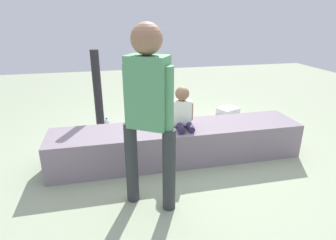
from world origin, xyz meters
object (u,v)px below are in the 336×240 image
Objects in this scene: handbag_black_leather at (145,116)px; child_seated at (183,110)px; adult_standing at (148,104)px; gift_bag at (238,126)px; water_bottle_near_gift at (107,124)px; cake_plate at (164,127)px; party_cup_red at (177,124)px; cake_box_white at (228,111)px.

child_seated is at bearing -77.66° from handbag_black_leather.
adult_standing reaches higher than handbag_black_leather.
handbag_black_leather is at bearing 149.27° from gift_bag.
child_seated is 0.30× the size of adult_standing.
water_bottle_near_gift is 0.51× the size of handbag_black_leather.
handbag_black_leather is (-0.05, 1.24, -0.30)m from cake_plate.
water_bottle_near_gift is at bearing 171.44° from party_cup_red.
party_cup_red is at bearing 68.21° from adult_standing.
party_cup_red is (0.71, 1.78, -0.92)m from adult_standing.
adult_standing is at bearing -79.47° from water_bottle_near_gift.
child_seated reaches higher than water_bottle_near_gift.
cake_plate is at bearing -87.49° from handbag_black_leather.
cake_plate is 2.03m from cake_box_white.
cake_plate is at bearing -60.50° from water_bottle_near_gift.
handbag_black_leather is (-1.49, -0.14, 0.08)m from cake_box_white.
child_seated reaches higher than cake_plate.
adult_standing is 2.16m from water_bottle_near_gift.
adult_standing reaches higher than water_bottle_near_gift.
adult_standing is at bearing -96.82° from handbag_black_leather.
water_bottle_near_gift is (-0.87, 1.16, -0.55)m from child_seated.
handbag_black_leather is at bearing 102.34° from child_seated.
cake_plate reaches higher than gift_bag.
adult_standing is (-0.51, -0.78, 0.34)m from child_seated.
child_seated is 0.99m from adult_standing.
water_bottle_near_gift is at bearing 100.53° from adult_standing.
party_cup_red is at bearing -27.34° from handbag_black_leather.
party_cup_red is at bearing -8.56° from water_bottle_near_gift.
handbag_black_leather is (-1.25, 0.74, -0.01)m from gift_bag.
adult_standing is 8.58× the size of water_bottle_near_gift.
water_bottle_near_gift is 1.77× the size of party_cup_red.
cake_plate is 0.68× the size of cake_box_white.
adult_standing is 2.92m from cake_box_white.
adult_standing is 4.93× the size of gift_bag.
handbag_black_leather is at bearing 92.51° from cake_plate.
gift_bag is 0.93m from party_cup_red.
cake_plate reaches higher than water_bottle_near_gift.
cake_plate is 1.33m from gift_bag.
party_cup_red is 0.29× the size of handbag_black_leather.
adult_standing is 2.13m from gift_bag.
cake_plate is at bearing 69.19° from adult_standing.
gift_bag is 1.74× the size of water_bottle_near_gift.
cake_plate is at bearing -136.13° from cake_box_white.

